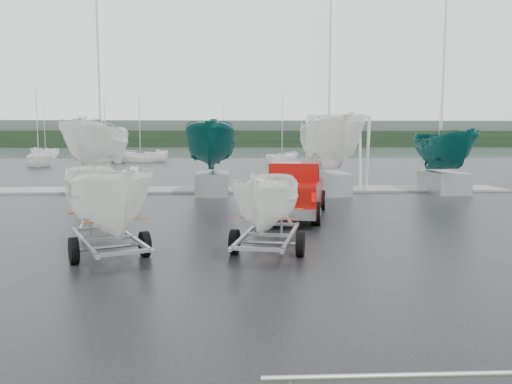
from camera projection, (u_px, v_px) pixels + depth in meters
name	position (u px, v px, depth m)	size (l,w,h in m)	color
ground_plane	(225.00, 237.00, 14.25)	(120.00, 120.00, 0.00)	black
lake	(232.00, 152.00, 113.60)	(300.00, 300.00, 0.00)	gray
dock	(229.00, 190.00, 27.16)	(30.00, 3.00, 0.12)	gray
treeline	(232.00, 139.00, 182.83)	(300.00, 8.00, 6.00)	black
far_hill	(232.00, 134.00, 190.56)	(300.00, 6.00, 10.00)	#4C5651
pickup_truck	(294.00, 188.00, 18.31)	(3.16, 6.04, 1.91)	maroon
trailer_hitched	(269.00, 156.00, 11.93)	(1.95, 3.77, 4.37)	#96989E
trailer_parked	(105.00, 141.00, 11.39)	(2.58, 3.76, 5.04)	#96989E
boat_hoist	(337.00, 141.00, 27.16)	(3.30, 2.18, 4.12)	silver
keelboat_0	(97.00, 112.00, 24.45)	(2.59, 3.20, 10.76)	#96989E
keelboat_1	(212.00, 115.00, 24.92)	(2.51, 3.20, 7.77)	#96989E
keelboat_2	(331.00, 106.00, 24.95)	(2.79, 3.20, 10.97)	#96989E
keelboat_3	(445.00, 127.00, 25.64)	(2.15, 3.20, 10.32)	#96989E
moored_boat_1	(141.00, 162.00, 61.71)	(2.77, 2.70, 11.47)	white
moored_boat_2	(282.00, 164.00, 57.19)	(3.03, 3.03, 10.81)	white
moored_boat_3	(438.00, 159.00, 70.37)	(3.39, 3.44, 11.68)	white
moored_boat_4	(46.00, 157.00, 77.53)	(2.93, 2.98, 11.26)	white
moored_boat_5	(224.00, 156.00, 83.02)	(2.90, 2.96, 11.50)	white
moored_boat_6	(39.00, 166.00, 52.22)	(3.00, 3.04, 11.20)	white
moored_boat_7	(106.00, 163.00, 60.08)	(3.77, 3.76, 11.51)	white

